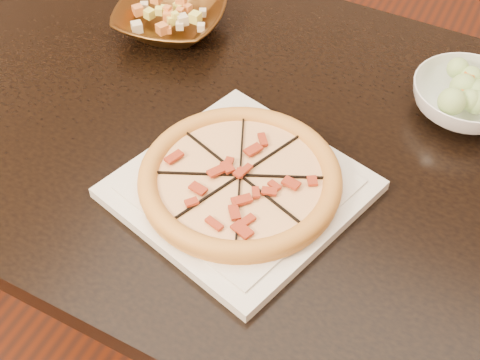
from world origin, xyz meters
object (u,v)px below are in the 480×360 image
Objects in this scene: dining_table at (230,159)px; plate at (240,188)px; pizza at (240,178)px; salad_bowl at (466,99)px; bronze_bowl at (170,19)px.

plate is at bearing -57.63° from dining_table.
dining_table is 0.22m from pizza.
pizza is (-0.00, 0.00, 0.02)m from plate.
dining_table is 3.46× the size of plate.
dining_table is at bearing 122.37° from pizza.
salad_bowl reaches higher than pizza.
plate is 0.44m from salad_bowl.
bronze_bowl is (-0.32, 0.34, -0.01)m from pizza.
dining_table is 6.68× the size of bronze_bowl.
pizza is 1.64× the size of salad_bowl.
salad_bowl is (0.59, 0.01, 0.00)m from bronze_bowl.
dining_table is at bearing -151.63° from salad_bowl.
bronze_bowl is 0.59m from salad_bowl.
salad_bowl is (0.36, 0.20, 0.13)m from dining_table.
plate is 0.47m from bronze_bowl.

